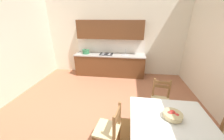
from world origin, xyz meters
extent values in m
cube|color=#AD6B4C|center=(0.00, 0.00, -0.05)|extent=(6.13, 6.04, 0.10)
cube|color=silver|center=(0.00, 2.78, 1.99)|extent=(6.13, 0.12, 3.98)
cube|color=brown|center=(-0.15, 2.41, 0.43)|extent=(2.81, 0.60, 0.86)
cube|color=#ADA8A3|center=(-0.15, 2.40, 0.88)|extent=(2.84, 0.63, 0.04)
cube|color=white|center=(-0.15, 2.71, 1.18)|extent=(2.81, 0.01, 0.55)
cube|color=brown|center=(-0.15, 2.54, 1.85)|extent=(2.58, 0.34, 0.70)
cube|color=black|center=(-0.15, 2.14, 0.04)|extent=(2.77, 0.02, 0.09)
cylinder|color=silver|center=(0.48, 2.41, 0.90)|extent=(0.34, 0.34, 0.02)
cylinder|color=silver|center=(0.48, 2.55, 1.01)|extent=(0.02, 0.02, 0.22)
cube|color=black|center=(-0.29, 2.41, 0.91)|extent=(0.52, 0.42, 0.01)
cylinder|color=silver|center=(-0.42, 2.31, 0.92)|extent=(0.11, 0.11, 0.01)
cylinder|color=silver|center=(-0.16, 2.31, 0.92)|extent=(0.11, 0.11, 0.01)
cylinder|color=silver|center=(-0.42, 2.51, 0.92)|extent=(0.11, 0.11, 0.01)
cylinder|color=silver|center=(-0.16, 2.51, 0.92)|extent=(0.11, 0.11, 0.01)
cylinder|color=#337A4C|center=(-1.14, 2.39, 0.98)|extent=(0.28, 0.28, 0.15)
cylinder|color=#337A4C|center=(-1.14, 2.39, 1.06)|extent=(0.29, 0.29, 0.02)
sphere|color=black|center=(-1.14, 2.39, 1.08)|extent=(0.04, 0.04, 0.04)
cube|color=#56331C|center=(1.34, -0.80, 0.74)|extent=(1.24, 1.00, 0.02)
cube|color=#56331C|center=(0.78, -0.36, 0.36)|extent=(0.07, 0.07, 0.73)
cube|color=#56331C|center=(1.90, -0.36, 0.36)|extent=(0.07, 0.07, 0.73)
cube|color=white|center=(1.34, -0.80, 0.75)|extent=(1.30, 1.06, 0.00)
cube|color=white|center=(1.34, -0.27, 0.69)|extent=(1.30, 0.01, 0.12)
cube|color=white|center=(0.69, -0.80, 0.69)|extent=(0.01, 1.06, 0.12)
cube|color=white|center=(1.99, -0.80, 0.69)|extent=(0.01, 1.06, 0.12)
cube|color=#D1BC89|center=(0.29, -0.87, 0.43)|extent=(0.48, 0.48, 0.04)
cube|color=olive|center=(0.14, -0.66, 0.21)|extent=(0.05, 0.05, 0.41)
cube|color=olive|center=(0.43, -1.08, 0.46)|extent=(0.05, 0.05, 0.93)
cube|color=olive|center=(0.49, -0.72, 0.46)|extent=(0.05, 0.05, 0.93)
cube|color=olive|center=(0.46, -0.90, 0.84)|extent=(0.08, 0.32, 0.07)
cube|color=olive|center=(0.46, -0.90, 0.74)|extent=(0.08, 0.32, 0.07)
cube|color=olive|center=(2.24, -0.68, 0.46)|extent=(0.05, 0.05, 0.93)
cube|color=#D1BC89|center=(1.41, 0.11, 0.43)|extent=(0.48, 0.48, 0.04)
cube|color=olive|center=(1.56, -0.10, 0.21)|extent=(0.05, 0.05, 0.41)
cube|color=olive|center=(1.20, -0.04, 0.21)|extent=(0.05, 0.05, 0.41)
cube|color=olive|center=(1.61, 0.26, 0.46)|extent=(0.05, 0.05, 0.93)
cube|color=olive|center=(1.26, 0.31, 0.46)|extent=(0.05, 0.05, 0.93)
cube|color=olive|center=(1.44, 0.29, 0.84)|extent=(0.32, 0.07, 0.07)
cube|color=olive|center=(1.44, 0.29, 0.74)|extent=(0.32, 0.07, 0.07)
cylinder|color=tan|center=(1.36, -0.79, 0.77)|extent=(0.17, 0.17, 0.02)
cylinder|color=tan|center=(1.36, -0.79, 0.81)|extent=(0.30, 0.30, 0.07)
sphere|color=red|center=(1.31, -0.78, 0.82)|extent=(0.09, 0.09, 0.09)
sphere|color=red|center=(1.42, -0.81, 0.82)|extent=(0.08, 0.08, 0.08)
sphere|color=red|center=(1.36, -0.76, 0.83)|extent=(0.10, 0.10, 0.10)
camera|label=1|loc=(0.60, -2.54, 2.28)|focal=20.43mm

